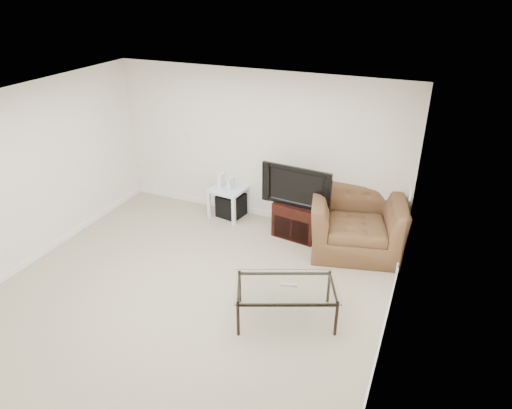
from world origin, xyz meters
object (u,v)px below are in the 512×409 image
at_px(side_table, 229,202).
at_px(television, 299,185).
at_px(tv_stand, 298,219).
at_px(recliner, 357,215).
at_px(subwoofer, 231,206).
at_px(coffee_table, 286,302).

bearing_deg(side_table, television, -9.15).
relative_size(tv_stand, recliner, 0.52).
xyz_separation_m(tv_stand, subwoofer, (-1.27, 0.20, -0.10)).
height_order(television, recliner, television).
bearing_deg(television, recliner, 3.91).
height_order(side_table, recliner, recliner).
relative_size(tv_stand, side_table, 1.27).
relative_size(subwoofer, recliner, 0.30).
xyz_separation_m(television, side_table, (-1.31, 0.21, -0.64)).
relative_size(television, side_table, 1.90).
bearing_deg(coffee_table, side_table, 129.99).
bearing_deg(recliner, tv_stand, 163.43).
bearing_deg(recliner, subwoofer, 159.99).
xyz_separation_m(tv_stand, television, (-0.00, -0.03, 0.61)).
bearing_deg(coffee_table, recliner, 76.95).
height_order(tv_stand, recliner, recliner).
height_order(television, coffee_table, television).
distance_m(television, side_table, 1.47).
height_order(television, subwoofer, television).
relative_size(tv_stand, coffee_table, 0.57).
xyz_separation_m(television, coffee_table, (0.49, -1.93, -0.67)).
bearing_deg(tv_stand, television, -90.00).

